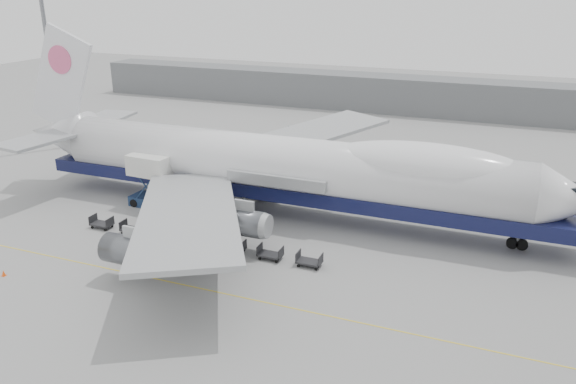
% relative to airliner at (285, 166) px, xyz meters
% --- Properties ---
extents(ground, '(260.00, 260.00, 0.00)m').
position_rel_airliner_xyz_m(ground, '(-0.64, -12.00, -5.62)').
color(ground, gray).
rests_on(ground, ground).
extents(apron_line, '(60.00, 0.15, 0.01)m').
position_rel_airliner_xyz_m(apron_line, '(-0.64, -18.00, -5.62)').
color(apron_line, gold).
rests_on(apron_line, ground).
extents(hangar, '(110.00, 8.00, 7.00)m').
position_rel_airliner_xyz_m(hangar, '(-10.64, 58.00, -2.12)').
color(hangar, slate).
rests_on(hangar, ground).
extents(floodlight_mast, '(2.40, 2.40, 25.43)m').
position_rel_airliner_xyz_m(floodlight_mast, '(-42.64, 12.00, 8.64)').
color(floodlight_mast, slate).
rests_on(floodlight_mast, ground).
extents(airliner, '(67.00, 55.30, 19.98)m').
position_rel_airliner_xyz_m(airliner, '(0.00, 0.00, 0.00)').
color(airliner, white).
rests_on(airliner, ground).
extents(catering_truck, '(5.48, 3.96, 6.17)m').
position_rel_airliner_xyz_m(catering_truck, '(-15.11, -3.48, -2.17)').
color(catering_truck, navy).
rests_on(catering_truck, ground).
extents(traffic_cone, '(0.37, 0.37, 0.55)m').
position_rel_airliner_xyz_m(traffic_cone, '(-17.91, -22.48, -5.37)').
color(traffic_cone, '#FF500D').
rests_on(traffic_cone, ground).
extents(dolly_0, '(2.30, 1.35, 1.30)m').
position_rel_airliner_xyz_m(dolly_0, '(-16.61, -10.80, -5.09)').
color(dolly_0, '#2D2D30').
rests_on(dolly_0, ground).
extents(dolly_1, '(2.30, 1.35, 1.30)m').
position_rel_airliner_xyz_m(dolly_1, '(-12.72, -10.80, -5.09)').
color(dolly_1, '#2D2D30').
rests_on(dolly_1, ground).
extents(dolly_2, '(2.30, 1.35, 1.30)m').
position_rel_airliner_xyz_m(dolly_2, '(-8.83, -10.80, -5.09)').
color(dolly_2, '#2D2D30').
rests_on(dolly_2, ground).
extents(dolly_3, '(2.30, 1.35, 1.30)m').
position_rel_airliner_xyz_m(dolly_3, '(-4.95, -10.80, -5.09)').
color(dolly_3, '#2D2D30').
rests_on(dolly_3, ground).
extents(dolly_4, '(2.30, 1.35, 1.30)m').
position_rel_airliner_xyz_m(dolly_4, '(-1.06, -10.80, -5.09)').
color(dolly_4, '#2D2D30').
rests_on(dolly_4, ground).
extents(dolly_5, '(2.30, 1.35, 1.30)m').
position_rel_airliner_xyz_m(dolly_5, '(2.82, -10.80, -5.09)').
color(dolly_5, '#2D2D30').
rests_on(dolly_5, ground).
extents(dolly_6, '(2.30, 1.35, 1.30)m').
position_rel_airliner_xyz_m(dolly_6, '(6.71, -10.80, -5.09)').
color(dolly_6, '#2D2D30').
rests_on(dolly_6, ground).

